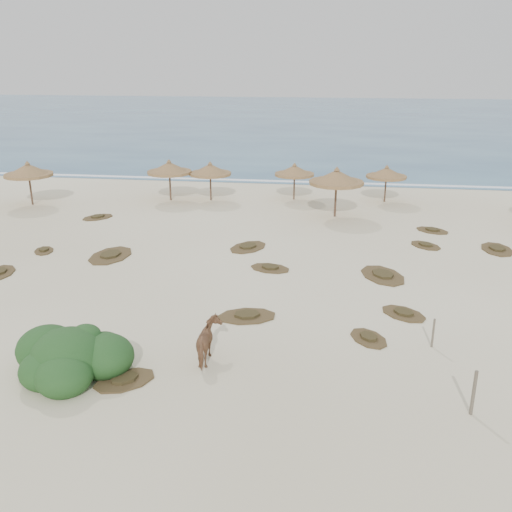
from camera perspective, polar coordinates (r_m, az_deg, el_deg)
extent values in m
plane|color=#EDE5C3|center=(20.97, 0.12, -7.28)|extent=(160.00, 160.00, 0.00)
cube|color=navy|center=(94.08, 6.54, 13.47)|extent=(200.00, 100.00, 0.01)
cube|color=white|center=(45.63, 4.62, 7.38)|extent=(70.00, 0.60, 0.01)
cylinder|color=#513929|center=(41.02, -21.62, 6.31)|extent=(0.13, 0.13, 2.20)
cylinder|color=olive|center=(40.85, -21.77, 7.55)|extent=(3.19, 3.19, 0.19)
cone|color=olive|center=(40.79, -21.83, 8.02)|extent=(3.09, 3.09, 0.79)
cone|color=olive|center=(40.71, -21.92, 8.67)|extent=(0.38, 0.38, 0.23)
cylinder|color=#513929|center=(39.85, -8.59, 7.04)|extent=(0.12, 0.12, 2.13)
cylinder|color=olive|center=(39.68, -8.65, 8.28)|extent=(3.22, 3.22, 0.18)
cone|color=olive|center=(39.61, -8.67, 8.76)|extent=(3.11, 3.11, 0.76)
cone|color=olive|center=(39.54, -8.71, 9.41)|extent=(0.36, 0.36, 0.22)
cylinder|color=#513929|center=(39.55, -4.56, 7.02)|extent=(0.12, 0.12, 2.02)
cylinder|color=olive|center=(39.38, -4.60, 8.21)|extent=(3.12, 3.12, 0.17)
cone|color=olive|center=(39.32, -4.61, 8.66)|extent=(3.01, 3.01, 0.72)
cone|color=olive|center=(39.24, -4.62, 9.28)|extent=(0.35, 0.35, 0.21)
cylinder|color=#513929|center=(39.74, 3.84, 7.02)|extent=(0.11, 0.11, 1.91)
cylinder|color=olive|center=(39.58, 3.86, 8.14)|extent=(2.89, 2.89, 0.16)
cone|color=olive|center=(39.52, 3.87, 8.57)|extent=(2.79, 2.79, 0.68)
cone|color=olive|center=(39.45, 3.89, 9.16)|extent=(0.33, 0.33, 0.20)
cylinder|color=#513929|center=(35.53, 7.96, 5.75)|extent=(0.13, 0.13, 2.34)
cylinder|color=olive|center=(35.32, 8.04, 7.28)|extent=(3.80, 3.80, 0.20)
cone|color=olive|center=(35.25, 8.06, 7.86)|extent=(3.67, 3.67, 0.83)
cone|color=olive|center=(35.15, 8.10, 8.66)|extent=(0.40, 0.40, 0.24)
cylinder|color=#513929|center=(39.90, 12.81, 6.63)|extent=(0.11, 0.11, 1.91)
cylinder|color=olive|center=(39.74, 12.90, 7.74)|extent=(3.23, 3.23, 0.16)
cone|color=olive|center=(39.69, 12.93, 8.17)|extent=(3.12, 3.12, 0.68)
cone|color=olive|center=(39.61, 12.97, 8.75)|extent=(0.33, 0.33, 0.20)
imported|color=#926542|center=(18.64, -4.73, -8.58)|extent=(0.88, 1.69, 1.37)
cylinder|color=#706554|center=(17.13, 20.94, -12.66)|extent=(0.10, 0.10, 1.36)
cylinder|color=#706554|center=(20.41, 17.30, -7.37)|extent=(0.09, 0.09, 1.05)
ellipsoid|color=#244E21|center=(18.81, -18.27, -9.50)|extent=(2.30, 2.30, 1.72)
ellipsoid|color=#244E21|center=(18.72, -14.89, -9.68)|extent=(1.84, 1.84, 1.38)
ellipsoid|color=#244E21|center=(19.59, -20.12, -8.71)|extent=(1.95, 1.95, 1.47)
ellipsoid|color=#244E21|center=(18.17, -18.65, -11.24)|extent=(1.72, 1.72, 1.29)
ellipsoid|color=#244E21|center=(18.66, -20.26, -10.68)|extent=(1.61, 1.61, 1.21)
ellipsoid|color=#244E21|center=(19.46, -15.04, -8.91)|extent=(1.38, 1.38, 1.03)
ellipsoid|color=#244E21|center=(18.94, -16.71, -7.75)|extent=(1.03, 1.03, 0.78)
ellipsoid|color=#244E21|center=(18.84, -19.22, -7.99)|extent=(0.92, 0.92, 0.69)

